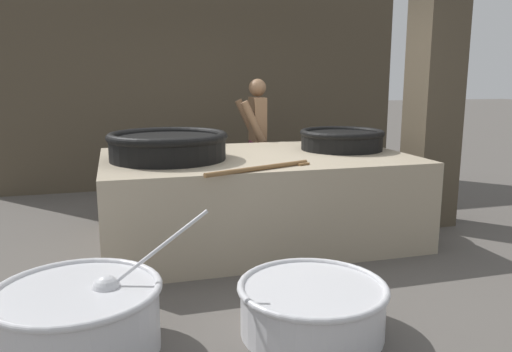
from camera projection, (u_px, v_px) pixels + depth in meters
ground_plane at (256, 237)px, 5.21m from camera, size 60.00×60.00×0.00m
back_wall at (204, 71)px, 7.57m from camera, size 6.20×0.24×3.50m
support_pillar at (435, 68)px, 5.44m from camera, size 0.47×0.47×3.50m
hearth_platform at (256, 197)px, 5.13m from camera, size 3.04×1.91×0.87m
giant_wok_near at (168, 145)px, 4.72m from camera, size 1.13×1.13×0.26m
giant_wok_far at (342, 139)px, 5.40m from camera, size 0.91×0.91×0.22m
stirring_paddle at (265, 168)px, 4.21m from camera, size 1.02×0.46×0.04m
cook at (257, 137)px, 6.56m from camera, size 0.40×0.61×1.63m
prep_bowl_vegetables at (79, 316)px, 2.99m from camera, size 1.31×1.01×0.83m
prep_bowl_meat at (312, 305)px, 3.23m from camera, size 0.98×0.98×0.34m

